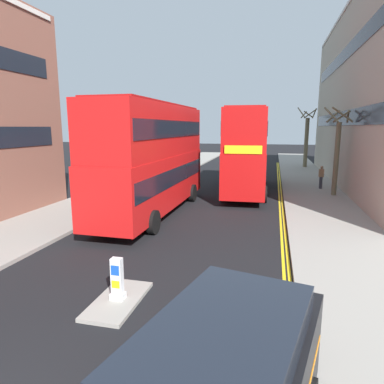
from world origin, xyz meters
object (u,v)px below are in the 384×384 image
Objects in this scene: pedestrian_far at (321,177)px; double_decker_bus_away at (153,156)px; double_decker_bus_oncoming at (247,148)px; keep_left_bollard at (117,280)px.

double_decker_bus_away is at bearing -136.34° from pedestrian_far.
double_decker_bus_oncoming is 6.73× the size of pedestrian_far.
double_decker_bus_away is at bearing -120.02° from double_decker_bus_oncoming.
double_decker_bus_away reaches higher than pedestrian_far.
pedestrian_far is at bearing 18.16° from double_decker_bus_oncoming.
double_decker_bus_oncoming reaches higher than pedestrian_far.
pedestrian_far is at bearing 43.66° from double_decker_bus_away.
double_decker_bus_oncoming is (4.20, 7.26, 0.00)m from double_decker_bus_away.
keep_left_bollard is at bearing -96.79° from double_decker_bus_oncoming.
pedestrian_far is (7.14, 17.96, 0.38)m from keep_left_bollard.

